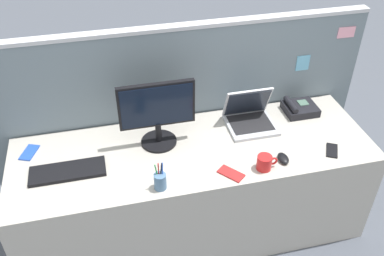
{
  "coord_description": "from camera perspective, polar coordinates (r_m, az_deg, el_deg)",
  "views": [
    {
      "loc": [
        -0.47,
        -1.91,
        2.34
      ],
      "look_at": [
        0.0,
        0.05,
        0.82
      ],
      "focal_mm": 39.86,
      "sensor_mm": 36.0,
      "label": 1
    }
  ],
  "objects": [
    {
      "name": "desk",
      "position": [
        2.8,
        0.24,
        -8.31
      ],
      "size": [
        2.18,
        0.72,
        0.7
      ],
      "primitive_type": "cube",
      "color": "#ADA89E",
      "rests_on": "ground_plane"
    },
    {
      "name": "cell_phone_black_slab",
      "position": [
        2.68,
        18.22,
        -2.87
      ],
      "size": [
        0.12,
        0.14,
        0.01
      ],
      "primitive_type": "cube",
      "rotation": [
        0.0,
        0.0,
        -0.5
      ],
      "color": "black",
      "rests_on": "desk"
    },
    {
      "name": "keyboard_main",
      "position": [
        2.5,
        -16.29,
        -5.59
      ],
      "size": [
        0.42,
        0.16,
        0.02
      ],
      "primitive_type": "cube",
      "rotation": [
        0.0,
        0.0,
        0.0
      ],
      "color": "black",
      "rests_on": "desk"
    },
    {
      "name": "cubicle_divider",
      "position": [
        2.9,
        -1.59,
        1.56
      ],
      "size": [
        2.48,
        0.07,
        1.32
      ],
      "color": "slate",
      "rests_on": "ground_plane"
    },
    {
      "name": "desk_phone",
      "position": [
        2.95,
        14.16,
        2.59
      ],
      "size": [
        0.21,
        0.19,
        0.09
      ],
      "color": "black",
      "rests_on": "desk"
    },
    {
      "name": "pen_cup",
      "position": [
        2.29,
        -4.28,
        -7.07
      ],
      "size": [
        0.07,
        0.07,
        0.17
      ],
      "color": "#4C7093",
      "rests_on": "desk"
    },
    {
      "name": "computer_mouse_right_hand",
      "position": [
        2.53,
        12.1,
        -3.98
      ],
      "size": [
        0.06,
        0.1,
        0.03
      ],
      "primitive_type": "ellipsoid",
      "rotation": [
        0.0,
        0.0,
        -0.03
      ],
      "color": "black",
      "rests_on": "desk"
    },
    {
      "name": "laptop",
      "position": [
        2.76,
        7.68,
        1.6
      ],
      "size": [
        0.3,
        0.28,
        0.24
      ],
      "color": "#B2B5BC",
      "rests_on": "desk"
    },
    {
      "name": "cell_phone_red_case",
      "position": [
        2.41,
        5.24,
        -6.09
      ],
      "size": [
        0.15,
        0.16,
        0.01
      ],
      "primitive_type": "cube",
      "rotation": [
        0.0,
        0.0,
        0.69
      ],
      "color": "#B22323",
      "rests_on": "desk"
    },
    {
      "name": "ground_plane",
      "position": [
        3.06,
        0.22,
        -12.93
      ],
      "size": [
        10.0,
        10.0,
        0.0
      ],
      "primitive_type": "plane",
      "color": "#4C515B"
    },
    {
      "name": "coffee_mug",
      "position": [
        2.44,
        9.7,
        -4.57
      ],
      "size": [
        0.12,
        0.09,
        0.09
      ],
      "color": "red",
      "rests_on": "desk"
    },
    {
      "name": "cell_phone_blue_case",
      "position": [
        2.71,
        -20.94,
        -3.07
      ],
      "size": [
        0.12,
        0.16,
        0.01
      ],
      "primitive_type": "cube",
      "rotation": [
        0.0,
        0.0,
        -0.38
      ],
      "color": "blue",
      "rests_on": "desk"
    },
    {
      "name": "desktop_monitor",
      "position": [
        2.49,
        -4.7,
        2.28
      ],
      "size": [
        0.45,
        0.22,
        0.41
      ],
      "color": "black",
      "rests_on": "desk"
    }
  ]
}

